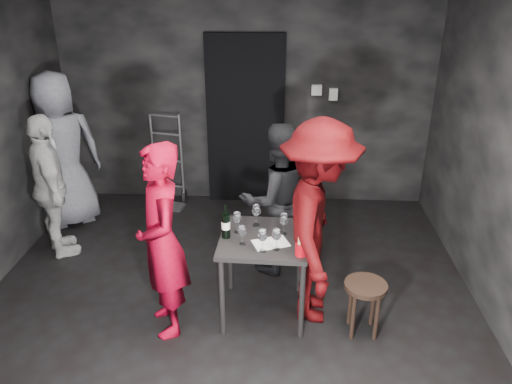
# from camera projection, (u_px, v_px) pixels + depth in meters

# --- Properties ---
(floor) EXTENTS (4.50, 5.00, 0.02)m
(floor) POSITION_uv_depth(u_px,v_px,m) (226.00, 318.00, 4.34)
(floor) COLOR black
(floor) RESTS_ON ground
(wall_back) EXTENTS (4.50, 0.04, 2.70)m
(wall_back) POSITION_uv_depth(u_px,v_px,m) (246.00, 96.00, 6.05)
(wall_back) COLOR black
(wall_back) RESTS_ON ground
(doorway) EXTENTS (0.95, 0.10, 2.10)m
(doorway) POSITION_uv_depth(u_px,v_px,m) (246.00, 122.00, 6.12)
(doorway) COLOR black
(doorway) RESTS_ON ground
(wallbox_upper) EXTENTS (0.12, 0.06, 0.12)m
(wallbox_upper) POSITION_uv_depth(u_px,v_px,m) (317.00, 90.00, 5.93)
(wallbox_upper) COLOR #B7B7B2
(wallbox_upper) RESTS_ON wall_back
(wallbox_lower) EXTENTS (0.10, 0.06, 0.14)m
(wallbox_lower) POSITION_uv_depth(u_px,v_px,m) (333.00, 94.00, 5.94)
(wallbox_lower) COLOR #B7B7B2
(wallbox_lower) RESTS_ON wall_back
(hand_truck) EXTENTS (0.39, 0.33, 1.17)m
(hand_truck) POSITION_uv_depth(u_px,v_px,m) (169.00, 189.00, 6.33)
(hand_truck) COLOR #B2B2B7
(hand_truck) RESTS_ON floor
(tasting_table) EXTENTS (0.72, 0.72, 0.75)m
(tasting_table) POSITION_uv_depth(u_px,v_px,m) (264.00, 247.00, 4.16)
(tasting_table) COLOR black
(tasting_table) RESTS_ON floor
(stool) EXTENTS (0.35, 0.35, 0.47)m
(stool) POSITION_uv_depth(u_px,v_px,m) (365.00, 294.00, 4.03)
(stool) COLOR #38281E
(stool) RESTS_ON floor
(server_red) EXTENTS (0.64, 0.76, 1.76)m
(server_red) POSITION_uv_depth(u_px,v_px,m) (161.00, 234.00, 3.89)
(server_red) COLOR #A7021F
(server_red) RESTS_ON floor
(woman_black) EXTENTS (0.84, 0.66, 1.52)m
(woman_black) POSITION_uv_depth(u_px,v_px,m) (277.00, 199.00, 4.76)
(woman_black) COLOR black
(woman_black) RESTS_ON floor
(man_maroon) EXTENTS (0.69, 1.36, 2.05)m
(man_maroon) POSITION_uv_depth(u_px,v_px,m) (319.00, 208.00, 4.00)
(man_maroon) COLOR #390305
(man_maroon) RESTS_ON floor
(bystander_cream) EXTENTS (0.86, 0.98, 1.52)m
(bystander_cream) POSITION_uv_depth(u_px,v_px,m) (50.00, 187.00, 5.02)
(bystander_cream) COLOR #BCBCBB
(bystander_cream) RESTS_ON floor
(bystander_grey) EXTENTS (1.18, 1.06, 2.14)m
(bystander_grey) POSITION_uv_depth(u_px,v_px,m) (59.00, 136.00, 5.53)
(bystander_grey) COLOR slate
(bystander_grey) RESTS_ON floor
(tasting_mat) EXTENTS (0.33, 0.28, 0.00)m
(tasting_mat) POSITION_uv_depth(u_px,v_px,m) (271.00, 243.00, 4.02)
(tasting_mat) COLOR white
(tasting_mat) RESTS_ON tasting_table
(wine_glass_a) EXTENTS (0.08, 0.08, 0.18)m
(wine_glass_a) POSITION_uv_depth(u_px,v_px,m) (242.00, 234.00, 3.98)
(wine_glass_a) COLOR white
(wine_glass_a) RESTS_ON tasting_table
(wine_glass_b) EXTENTS (0.09, 0.09, 0.20)m
(wine_glass_b) POSITION_uv_depth(u_px,v_px,m) (237.00, 221.00, 4.15)
(wine_glass_b) COLOR white
(wine_glass_b) RESTS_ON tasting_table
(wine_glass_c) EXTENTS (0.10, 0.10, 0.21)m
(wine_glass_c) POSITION_uv_depth(u_px,v_px,m) (256.00, 214.00, 4.26)
(wine_glass_c) COLOR white
(wine_glass_c) RESTS_ON tasting_table
(wine_glass_d) EXTENTS (0.09, 0.09, 0.21)m
(wine_glass_d) POSITION_uv_depth(u_px,v_px,m) (262.00, 239.00, 3.87)
(wine_glass_d) COLOR white
(wine_glass_d) RESTS_ON tasting_table
(wine_glass_e) EXTENTS (0.09, 0.09, 0.20)m
(wine_glass_e) POSITION_uv_depth(u_px,v_px,m) (276.00, 238.00, 3.89)
(wine_glass_e) COLOR white
(wine_glass_e) RESTS_ON tasting_table
(wine_glass_f) EXTENTS (0.08, 0.08, 0.20)m
(wine_glass_f) POSITION_uv_depth(u_px,v_px,m) (284.00, 223.00, 4.12)
(wine_glass_f) COLOR white
(wine_glass_f) RESTS_ON tasting_table
(wine_bottle) EXTENTS (0.07, 0.07, 0.29)m
(wine_bottle) POSITION_uv_depth(u_px,v_px,m) (226.00, 225.00, 4.07)
(wine_bottle) COLOR black
(wine_bottle) RESTS_ON tasting_table
(breadstick_cup) EXTENTS (0.09, 0.09, 0.28)m
(breadstick_cup) POSITION_uv_depth(u_px,v_px,m) (301.00, 241.00, 3.81)
(breadstick_cup) COLOR #9C050F
(breadstick_cup) RESTS_ON tasting_table
(reserved_card) EXTENTS (0.12, 0.16, 0.11)m
(reserved_card) POSITION_uv_depth(u_px,v_px,m) (299.00, 232.00, 4.09)
(reserved_card) COLOR white
(reserved_card) RESTS_ON tasting_table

